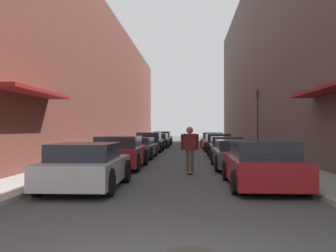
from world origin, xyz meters
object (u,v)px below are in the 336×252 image
Objects in this scene: parked_car_left_4 at (158,141)px; parked_car_right_3 at (218,143)px; parked_car_left_1 at (120,152)px; parked_car_right_0 at (262,165)px; skateboarder at (190,145)px; parked_car_left_5 at (162,138)px; parked_car_right_4 at (212,140)px; parked_car_left_2 at (138,148)px; parked_car_right_2 at (226,147)px; parked_car_left_3 at (150,142)px; parked_car_left_0 at (86,166)px; traffic_light at (258,115)px; parked_car_right_1 at (236,154)px.

parked_car_right_3 is (4.81, -5.41, 0.01)m from parked_car_left_4.
parked_car_left_1 is 16.91m from parked_car_left_4.
skateboarder reaches higher than parked_car_right_0.
parked_car_left_5 reaches higher than parked_car_left_1.
parked_car_right_4 is 18.69m from skateboarder.
parked_car_right_4 is at bearing 74.02° from parked_car_left_1.
parked_car_left_2 is 1.09× the size of parked_car_left_5.
parked_car_right_2 is at bearing 75.01° from skateboarder.
parked_car_left_3 is 7.14m from parked_car_right_2.
parked_car_left_4 is 1.03× the size of parked_car_right_4.
parked_car_right_0 is 0.95× the size of parked_car_right_2.
parked_car_right_0 and parked_car_right_4 have the same top height.
parked_car_right_0 is at bearing -63.98° from parked_car_left_2.
parked_car_left_4 is (-0.00, 22.24, -0.01)m from parked_car_left_0.
parked_car_left_0 is 4.89m from parked_car_right_0.
parked_car_left_4 is at bearing 89.73° from parked_car_left_1.
traffic_light is (3.95, 8.38, 1.39)m from skateboarder.
parked_car_right_4 is (4.75, -0.04, 0.04)m from parked_car_left_4.
parked_car_right_2 is at bearing -66.18° from parked_car_left_4.
parked_car_right_2 is at bearing -89.39° from parked_car_right_4.
parked_car_left_3 is 1.03× the size of parked_car_left_5.
parked_car_left_2 is 5.75m from parked_car_left_3.
parked_car_left_3 reaches higher than parked_car_right_2.
parked_car_right_0 is at bearing 6.60° from parked_car_left_0.
parked_car_left_5 reaches higher than parked_car_left_4.
parked_car_left_3 is at bearing 89.88° from parked_car_left_1.
parked_car_right_4 is (-0.00, 16.63, 0.06)m from parked_car_right_1.
parked_car_left_0 is 0.86× the size of parked_car_left_2.
parked_car_right_3 is (4.87, 0.44, -0.05)m from parked_car_left_3.
parked_car_left_2 is 12.51m from parked_car_right_4.
parked_car_right_0 is 0.90× the size of parked_car_right_1.
parked_car_left_0 reaches higher than parked_car_right_1.
parked_car_left_3 reaches higher than parked_car_right_4.
skateboarder is 0.45× the size of traffic_light.
parked_car_left_5 is 0.95× the size of parked_car_right_2.
parked_car_left_3 is at bearing 89.98° from parked_car_left_2.
parked_car_right_2 is (4.88, -16.85, -0.07)m from parked_car_left_5.
parked_car_left_3 is (0.00, 5.75, 0.09)m from parked_car_left_2.
skateboarder is (-1.92, -18.59, 0.41)m from parked_car_right_4.
parked_car_right_4 is 10.56m from traffic_light.
skateboarder is at bearing -30.58° from parked_car_left_1.
parked_car_right_1 is at bearing -66.02° from parked_car_left_3.
parked_car_left_5 is at bearing 100.06° from parked_car_right_0.
parked_car_left_3 is (-0.06, 16.39, 0.05)m from parked_car_left_0.
parked_car_right_3 is (0.06, 11.25, 0.04)m from parked_car_right_1.
parked_car_right_1 is at bearing 49.55° from parked_car_left_0.
parked_car_left_4 is 1.18× the size of traffic_light.
traffic_light is (2.02, 6.42, 1.86)m from parked_car_right_1.
traffic_light is (6.78, -10.25, 1.84)m from parked_car_left_4.
parked_car_left_0 is 7.32m from parked_car_right_1.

